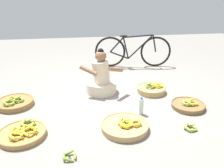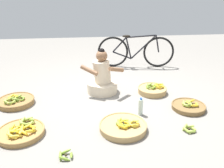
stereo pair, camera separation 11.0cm
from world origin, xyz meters
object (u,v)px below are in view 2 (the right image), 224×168
Objects in this scene: banana_basket_back_left at (188,106)px; water_bottle at (141,107)px; loose_bananas_back_right at (65,155)px; bicycle_leaning at (136,51)px; banana_basket_front_center at (16,101)px; vendor_woman_front at (102,79)px; banana_basket_back_center at (123,126)px; loose_bananas_near_vendor at (189,129)px; banana_basket_front_left at (152,90)px; banana_basket_front_right at (21,131)px.

banana_basket_back_left is 1.92× the size of water_bottle.
banana_basket_back_left is 3.06× the size of loose_bananas_back_right.
bicycle_leaning is 2.77m from banana_basket_front_center.
banana_basket_back_center is at bearing -81.43° from vendor_woman_front.
banana_basket_back_left is at bearing 6.38° from water_bottle.
bicycle_leaning is at bearing 93.74° from loose_bananas_near_vendor.
banana_basket_front_left is 0.81m from water_bottle.
banana_basket_back_center is (1.29, -0.03, 0.00)m from banana_basket_front_right.
banana_basket_back_left is 0.74m from banana_basket_front_left.
banana_basket_back_center reaches higher than banana_basket_front_right.
banana_basket_front_left reaches higher than loose_bananas_back_right.
vendor_woman_front is 1.32× the size of banana_basket_front_right.
vendor_woman_front is 1.25× the size of banana_basket_back_center.
banana_basket_back_left is 1.16m from banana_basket_back_center.
banana_basket_back_left is 1.02× the size of banana_basket_front_left.
banana_basket_front_center is 1.61m from loose_bananas_back_right.
loose_bananas_near_vendor is at bearing -52.45° from vendor_woman_front.
loose_bananas_near_vendor is (0.17, -2.64, -0.33)m from bicycle_leaning.
vendor_woman_front is 4.69× the size of loose_bananas_back_right.
vendor_woman_front is 1.48m from banana_basket_back_left.
banana_basket_back_center is at bearing 171.77° from loose_bananas_near_vendor.
loose_bananas_back_right is at bearing -152.81° from banana_basket_back_left.
banana_basket_front_right is 3.55× the size of loose_bananas_back_right.
banana_basket_back_center is 1.25× the size of banana_basket_front_left.
banana_basket_front_right reaches higher than banana_basket_back_left.
banana_basket_back_left is 0.82× the size of banana_basket_back_center.
water_bottle is (1.87, -0.54, 0.07)m from banana_basket_front_center.
banana_basket_back_center is 0.48m from water_bottle.
bicycle_leaning reaches higher than banana_basket_front_right.
banana_basket_front_right is at bearing -168.30° from water_bottle.
bicycle_leaning reaches higher than banana_basket_back_center.
banana_basket_front_center is (-1.38, -0.30, -0.20)m from vendor_woman_front.
banana_basket_back_left is (1.25, -0.76, -0.20)m from vendor_woman_front.
banana_basket_front_right is 1.05× the size of banana_basket_front_center.
banana_basket_front_right is 2.95× the size of loose_bananas_near_vendor.
banana_basket_front_right is (-1.11, -1.18, -0.20)m from vendor_woman_front.
vendor_woman_front is at bearing 46.72° from banana_basket_front_right.
loose_bananas_back_right is (-1.78, -0.91, -0.02)m from banana_basket_back_left.
bicycle_leaning is 3.01× the size of banana_basket_front_center.
water_bottle is at bearing -16.09° from banana_basket_front_center.
bicycle_leaning is 2.62m from banana_basket_back_center.
banana_basket_back_left is at bearing -58.42° from banana_basket_front_left.
banana_basket_back_center is 0.85m from loose_bananas_near_vendor.
bicycle_leaning is 1.47m from banana_basket_front_left.
banana_basket_back_left is 0.61m from loose_bananas_near_vendor.
bicycle_leaning is at bearing 100.95° from banana_basket_back_left.
water_bottle reaches higher than banana_basket_front_right.
bicycle_leaning is at bearing 90.52° from banana_basket_front_left.
banana_basket_front_right is at bearing 139.40° from loose_bananas_back_right.
banana_basket_front_center is at bearing -167.59° from vendor_woman_front.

